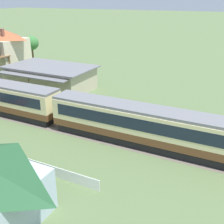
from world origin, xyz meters
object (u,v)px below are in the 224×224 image
Objects in this scene: passenger_train at (59,108)px; station_house_terracotta_roof at (1,50)px; station_building at (51,77)px; yard_tree_1 at (32,43)px.

passenger_train is 7.93× the size of station_house_terracotta_roof.
passenger_train is at bearing -31.56° from station_house_terracotta_roof.
station_house_terracotta_roof is (-25.93, 15.93, 2.30)m from passenger_train.
station_building is 2.13× the size of yard_tree_1.
passenger_train is 5.54× the size of station_building.
passenger_train is at bearing -43.55° from yard_tree_1.
station_building is 16.49m from station_house_terracotta_roof.
station_house_terracotta_roof is (-15.67, 4.40, 2.67)m from station_building.
yard_tree_1 is at bearing 136.45° from passenger_train.
station_house_terracotta_roof is at bearing 164.33° from station_building.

